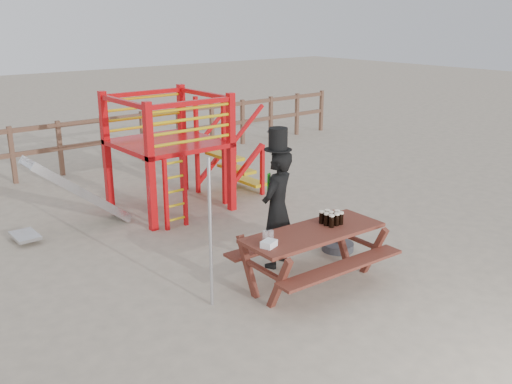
% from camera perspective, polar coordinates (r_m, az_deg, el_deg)
% --- Properties ---
extents(ground, '(60.00, 60.00, 0.00)m').
position_cam_1_polar(ground, '(7.73, 4.15, -8.59)').
color(ground, tan).
rests_on(ground, ground).
extents(back_fence, '(15.09, 0.09, 1.20)m').
position_cam_1_polar(back_fence, '(13.22, -17.03, 5.08)').
color(back_fence, brown).
rests_on(back_fence, ground).
extents(playground_fort, '(4.71, 1.84, 2.10)m').
position_cam_1_polar(playground_fort, '(10.19, -9.10, 4.07)').
color(playground_fort, red).
rests_on(playground_fort, ground).
extents(picnic_table, '(1.96, 1.39, 0.74)m').
position_cam_1_polar(picnic_table, '(7.41, 5.73, -5.86)').
color(picnic_table, maroon).
rests_on(picnic_table, ground).
extents(man_with_hat, '(0.71, 0.59, 1.96)m').
position_cam_1_polar(man_with_hat, '(7.79, 2.14, -1.38)').
color(man_with_hat, black).
rests_on(man_with_hat, ground).
extents(metal_pole, '(0.04, 0.04, 1.85)m').
position_cam_1_polar(metal_pole, '(6.69, -4.59, -4.21)').
color(metal_pole, '#B2B2B7').
rests_on(metal_pole, ground).
extents(parasol_base, '(0.48, 0.48, 0.20)m').
position_cam_1_polar(parasol_base, '(8.65, 8.17, -5.40)').
color(parasol_base, '#343439').
rests_on(parasol_base, ground).
extents(paper_bag, '(0.22, 0.19, 0.08)m').
position_cam_1_polar(paper_bag, '(6.77, 1.30, -5.20)').
color(paper_bag, white).
rests_on(paper_bag, picnic_table).
extents(stout_pints, '(0.26, 0.26, 0.17)m').
position_cam_1_polar(stout_pints, '(7.53, 7.56, -2.59)').
color(stout_pints, black).
rests_on(stout_pints, picnic_table).
extents(empty_glasses, '(0.13, 0.10, 0.15)m').
position_cam_1_polar(empty_glasses, '(6.89, 1.22, -4.52)').
color(empty_glasses, silver).
rests_on(empty_glasses, picnic_table).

